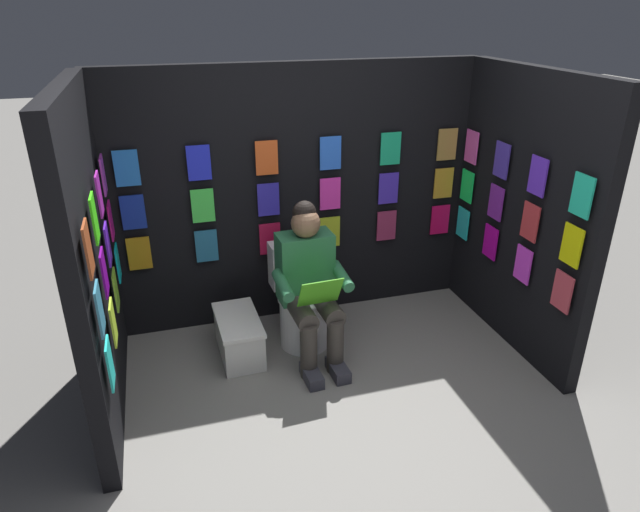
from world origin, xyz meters
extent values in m
plane|color=gray|center=(0.00, 0.00, 0.00)|extent=(30.00, 30.00, 0.00)
cube|color=black|center=(0.00, -1.67, 1.03)|extent=(2.99, 0.10, 2.07)
cube|color=#B37810|center=(1.26, -1.59, 0.72)|extent=(0.17, 0.01, 0.26)
cube|color=#1D628C|center=(0.76, -1.59, 0.72)|extent=(0.17, 0.01, 0.26)
cube|color=#A91238|center=(0.25, -1.59, 0.72)|extent=(0.17, 0.01, 0.26)
cube|color=#ADC01F|center=(-0.25, -1.59, 0.72)|extent=(0.17, 0.01, 0.26)
cube|color=#902850|center=(-0.76, -1.59, 0.72)|extent=(0.17, 0.01, 0.26)
cube|color=#D70E4F|center=(-1.26, -1.59, 0.72)|extent=(0.17, 0.01, 0.26)
cube|color=navy|center=(1.26, -1.59, 1.05)|extent=(0.17, 0.01, 0.26)
cube|color=#3DDE46|center=(0.76, -1.59, 1.05)|extent=(0.17, 0.01, 0.26)
cube|color=#3028B3|center=(0.25, -1.59, 1.05)|extent=(0.17, 0.01, 0.26)
cube|color=#F02FB4|center=(-0.25, -1.59, 1.05)|extent=(0.17, 0.01, 0.26)
cube|color=#3E28BC|center=(-0.76, -1.59, 1.05)|extent=(0.17, 0.01, 0.26)
cube|color=gold|center=(-1.26, -1.59, 1.05)|extent=(0.17, 0.01, 0.26)
cube|color=blue|center=(1.26, -1.59, 1.39)|extent=(0.17, 0.01, 0.26)
cube|color=#1D27D9|center=(0.76, -1.59, 1.39)|extent=(0.17, 0.01, 0.26)
cube|color=#E1541F|center=(0.25, -1.59, 1.39)|extent=(0.17, 0.01, 0.26)
cube|color=blue|center=(-0.25, -1.59, 1.39)|extent=(0.17, 0.01, 0.26)
cube|color=#18AF76|center=(-0.76, -1.59, 1.39)|extent=(0.17, 0.01, 0.26)
cube|color=#A9833B|center=(-1.26, -1.59, 1.39)|extent=(0.17, 0.01, 0.26)
cube|color=black|center=(-1.49, -0.81, 1.03)|extent=(0.10, 1.62, 2.07)
cube|color=#1FCBC7|center=(-1.41, -1.46, 0.72)|extent=(0.01, 0.17, 0.26)
cube|color=#BA0C9C|center=(-1.41, -1.03, 0.72)|extent=(0.01, 0.17, 0.26)
cube|color=#DF3BE5|center=(-1.41, -0.60, 0.72)|extent=(0.01, 0.17, 0.26)
cube|color=#C13E4D|center=(-1.41, -0.17, 0.72)|extent=(0.01, 0.17, 0.26)
cube|color=#15E95A|center=(-1.41, -1.46, 1.05)|extent=(0.01, 0.17, 0.26)
cube|color=#77249A|center=(-1.41, -1.03, 1.05)|extent=(0.01, 0.17, 0.26)
cube|color=#BE3338|center=(-1.41, -0.60, 1.05)|extent=(0.01, 0.17, 0.26)
cube|color=yellow|center=(-1.41, -0.17, 1.05)|extent=(0.01, 0.17, 0.26)
cube|color=#E04DB0|center=(-1.41, -1.46, 1.39)|extent=(0.01, 0.17, 0.26)
cube|color=#4430A5|center=(-1.41, -1.03, 1.39)|extent=(0.01, 0.17, 0.26)
cube|color=#5A2CCF|center=(-1.41, -0.60, 1.39)|extent=(0.01, 0.17, 0.26)
cube|color=#20C59C|center=(-1.41, -0.17, 1.39)|extent=(0.01, 0.17, 0.26)
cube|color=black|center=(1.49, -0.81, 1.03)|extent=(0.10, 1.62, 2.07)
cube|color=#21CEC2|center=(1.41, -0.17, 0.72)|extent=(0.01, 0.17, 0.26)
cube|color=#B8E030|center=(1.41, -0.60, 0.72)|extent=(0.01, 0.17, 0.26)
cube|color=#84C72E|center=(1.41, -1.03, 0.72)|extent=(0.01, 0.17, 0.26)
cube|color=#0BC3D2|center=(1.41, -1.46, 0.72)|extent=(0.01, 0.17, 0.26)
cube|color=teal|center=(1.41, -0.17, 1.05)|extent=(0.01, 0.17, 0.26)
cube|color=#6F0990|center=(1.41, -0.60, 1.05)|extent=(0.01, 0.17, 0.26)
cube|color=#571DC9|center=(1.41, -1.03, 1.05)|extent=(0.01, 0.17, 0.26)
cube|color=#BC1279|center=(1.41, -1.46, 1.05)|extent=(0.01, 0.17, 0.26)
cube|color=#A24622|center=(1.41, -0.17, 1.39)|extent=(0.01, 0.17, 0.26)
cube|color=#40F117|center=(1.41, -0.60, 1.39)|extent=(0.01, 0.17, 0.26)
cube|color=purple|center=(1.41, -1.03, 1.39)|extent=(0.01, 0.17, 0.26)
cube|color=purple|center=(1.41, -1.46, 1.39)|extent=(0.01, 0.17, 0.26)
cylinder|color=white|center=(0.10, -1.12, 0.20)|extent=(0.38, 0.38, 0.40)
cylinder|color=white|center=(0.10, -1.12, 0.41)|extent=(0.41, 0.41, 0.02)
cube|color=white|center=(0.11, -1.38, 0.58)|extent=(0.39, 0.20, 0.36)
cylinder|color=white|center=(0.10, -1.29, 0.58)|extent=(0.39, 0.09, 0.39)
cube|color=#286B42|center=(0.10, -1.09, 0.68)|extent=(0.41, 0.24, 0.52)
sphere|color=brown|center=(0.09, -1.06, 1.04)|extent=(0.21, 0.21, 0.21)
sphere|color=black|center=(0.10, -1.09, 1.11)|extent=(0.17, 0.17, 0.17)
cylinder|color=#38332D|center=(-0.01, -0.89, 0.44)|extent=(0.17, 0.41, 0.15)
cylinder|color=#38332D|center=(0.19, -0.88, 0.44)|extent=(0.17, 0.41, 0.15)
cylinder|color=#38332D|center=(-0.02, -0.71, 0.21)|extent=(0.12, 0.12, 0.42)
cylinder|color=#38332D|center=(0.18, -0.70, 0.21)|extent=(0.12, 0.12, 0.42)
cube|color=#33333D|center=(-0.03, -0.65, 0.04)|extent=(0.12, 0.27, 0.09)
cube|color=#33333D|center=(0.17, -0.64, 0.04)|extent=(0.12, 0.27, 0.09)
cylinder|color=#286B42|center=(-0.13, -0.92, 0.66)|extent=(0.10, 0.31, 0.13)
cylinder|color=#286B42|center=(0.31, -0.90, 0.66)|extent=(0.10, 0.31, 0.13)
cube|color=#49B61F|center=(0.08, -0.75, 0.64)|extent=(0.31, 0.14, 0.23)
cube|color=white|center=(0.61, -1.12, 0.14)|extent=(0.31, 0.57, 0.29)
cube|color=white|center=(0.61, -1.12, 0.30)|extent=(0.32, 0.59, 0.03)
camera|label=1|loc=(1.04, 2.48, 2.47)|focal=31.33mm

